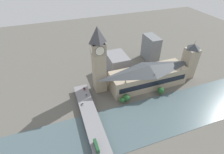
% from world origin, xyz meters
% --- Properties ---
extents(ground_plane, '(600.00, 600.00, 0.00)m').
position_xyz_m(ground_plane, '(0.00, 0.00, 0.00)').
color(ground_plane, '#605E56').
extents(river_water, '(51.96, 360.00, 0.30)m').
position_xyz_m(river_water, '(-31.98, 0.00, 0.15)').
color(river_water, '#4C6066').
rests_on(river_water, ground_plane).
extents(parliament_hall, '(27.74, 93.40, 28.90)m').
position_xyz_m(parliament_hall, '(16.64, -8.00, 14.35)').
color(parliament_hall, tan).
rests_on(parliament_hall, ground_plane).
extents(clock_tower, '(14.62, 14.62, 78.69)m').
position_xyz_m(clock_tower, '(29.05, 49.39, 42.24)').
color(clock_tower, tan).
rests_on(clock_tower, ground_plane).
extents(victoria_tower, '(14.64, 14.64, 50.81)m').
position_xyz_m(victoria_tower, '(16.69, -66.02, 23.40)').
color(victoria_tower, tan).
rests_on(victoria_tower, ground_plane).
extents(road_bridge, '(135.92, 15.71, 6.09)m').
position_xyz_m(road_bridge, '(-31.98, 71.93, 4.92)').
color(road_bridge, slate).
rests_on(road_bridge, ground_plane).
extents(double_decker_bus_mid, '(11.69, 2.57, 4.84)m').
position_xyz_m(double_decker_bus_mid, '(-48.47, 75.39, 8.76)').
color(double_decker_bus_mid, '#235B33').
rests_on(double_decker_bus_mid, road_bridge).
extents(car_northbound_mid, '(4.60, 1.84, 1.43)m').
position_xyz_m(car_northbound_mid, '(27.84, 68.65, 6.80)').
color(car_northbound_mid, maroon).
rests_on(car_northbound_mid, road_bridge).
extents(car_southbound_lead, '(3.99, 1.82, 1.24)m').
position_xyz_m(car_southbound_lead, '(16.37, 68.94, 6.71)').
color(car_southbound_lead, silver).
rests_on(car_southbound_lead, road_bridge).
extents(car_southbound_mid, '(3.86, 1.90, 1.38)m').
position_xyz_m(car_southbound_mid, '(3.97, 75.78, 6.78)').
color(car_southbound_mid, silver).
rests_on(car_southbound_mid, road_bridge).
extents(city_block_west, '(30.00, 15.82, 36.86)m').
position_xyz_m(city_block_west, '(72.52, -42.95, 18.43)').
color(city_block_west, slate).
rests_on(city_block_west, ground_plane).
extents(city_block_center, '(33.99, 24.48, 26.18)m').
position_xyz_m(city_block_center, '(56.73, 17.06, 13.09)').
color(city_block_center, gray).
rests_on(city_block_center, ground_plane).
extents(tree_embankment_near, '(7.48, 7.48, 9.81)m').
position_xyz_m(tree_embankment_near, '(-1.92, 27.98, 6.05)').
color(tree_embankment_near, brown).
rests_on(tree_embankment_near, ground_plane).
extents(tree_embankment_mid, '(6.27, 6.27, 7.90)m').
position_xyz_m(tree_embankment_mid, '(-2.37, 33.33, 4.75)').
color(tree_embankment_mid, brown).
rests_on(tree_embankment_mid, ground_plane).
extents(tree_embankment_far, '(7.86, 7.86, 9.30)m').
position_xyz_m(tree_embankment_far, '(-3.50, -14.48, 5.36)').
color(tree_embankment_far, brown).
rests_on(tree_embankment_far, ground_plane).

